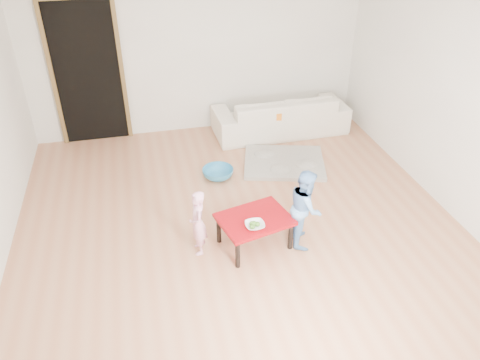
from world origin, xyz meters
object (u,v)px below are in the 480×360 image
object	(u,v)px
bowl	(255,225)
child_pink	(198,223)
child_blue	(306,207)
basin	(218,173)
red_table	(254,231)
sofa	(280,114)

from	to	relation	value
bowl	child_pink	xyz separation A→B (m)	(-0.56, 0.20, -0.02)
child_blue	basin	distance (m)	1.68
child_pink	child_blue	distance (m)	1.14
red_table	child_pink	distance (m)	0.63
red_table	basin	distance (m)	1.46
basin	bowl	bearing A→B (deg)	-87.33
child_pink	child_blue	bearing A→B (deg)	85.14
red_table	child_blue	bearing A→B (deg)	-4.80
bowl	child_blue	distance (m)	0.60
red_table	basin	bearing A→B (deg)	94.53
child_blue	basin	size ratio (longest dim) A/B	2.13
bowl	sofa	bearing A→B (deg)	67.32
sofa	red_table	bearing A→B (deg)	65.23
child_pink	sofa	bearing A→B (deg)	145.81
sofa	child_pink	bearing A→B (deg)	54.53
bowl	child_blue	xyz separation A→B (m)	(0.58, 0.11, 0.05)
child_blue	basin	xyz separation A→B (m)	(-0.66, 1.50, -0.38)
child_blue	basin	world-z (taller)	child_blue
sofa	child_pink	size ratio (longest dim) A/B	2.78
red_table	child_pink	xyz separation A→B (m)	(-0.60, 0.04, 0.19)
bowl	red_table	bearing A→B (deg)	75.53
child_pink	child_blue	xyz separation A→B (m)	(1.14, -0.09, 0.07)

